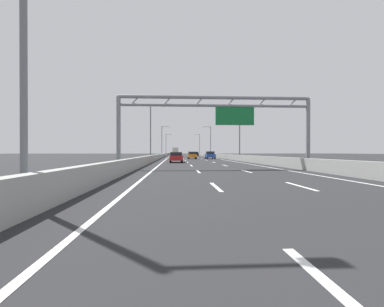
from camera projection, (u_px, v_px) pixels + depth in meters
ground_plane at (185, 156)px, 99.17m from camera, size 260.00×260.00×0.00m
lane_dash_left_0 at (349, 302)px, 2.73m from camera, size 0.16×3.00×0.01m
lane_dash_left_1 at (216, 187)px, 11.72m from camera, size 0.16×3.00×0.01m
lane_dash_left_2 at (198, 172)px, 20.70m from camera, size 0.16×3.00×0.01m
lane_dash_left_3 at (191, 166)px, 29.69m from camera, size 0.16×3.00×0.01m
lane_dash_left_4 at (188, 162)px, 38.67m from camera, size 0.16×3.00×0.01m
lane_dash_left_5 at (185, 160)px, 47.65m from camera, size 0.16×3.00×0.01m
lane_dash_left_6 at (184, 159)px, 56.64m from camera, size 0.16×3.00×0.01m
lane_dash_left_7 at (183, 158)px, 65.62m from camera, size 0.16×3.00×0.01m
lane_dash_left_8 at (182, 157)px, 74.61m from camera, size 0.16×3.00×0.01m
lane_dash_left_9 at (181, 157)px, 83.59m from camera, size 0.16×3.00×0.01m
lane_dash_left_10 at (180, 156)px, 92.57m from camera, size 0.16×3.00×0.01m
lane_dash_left_11 at (180, 156)px, 101.56m from camera, size 0.16×3.00×0.01m
lane_dash_left_12 at (180, 155)px, 110.54m from camera, size 0.16×3.00×0.01m
lane_dash_left_13 at (179, 155)px, 119.53m from camera, size 0.16×3.00×0.01m
lane_dash_left_14 at (179, 155)px, 128.51m from camera, size 0.16×3.00×0.01m
lane_dash_left_15 at (179, 155)px, 137.49m from camera, size 0.16×3.00×0.01m
lane_dash_left_16 at (179, 154)px, 146.48m from camera, size 0.16×3.00×0.01m
lane_dash_left_17 at (178, 154)px, 155.46m from camera, size 0.16×3.00×0.01m
lane_dash_right_1 at (300, 186)px, 11.93m from camera, size 0.16×3.00×0.01m
lane_dash_right_2 at (247, 171)px, 20.91m from camera, size 0.16×3.00×0.01m
lane_dash_right_3 at (225, 165)px, 29.90m from camera, size 0.16×3.00×0.01m
lane_dash_right_4 at (214, 162)px, 38.88m from camera, size 0.16×3.00×0.01m
lane_dash_right_5 at (206, 160)px, 47.87m from camera, size 0.16×3.00×0.01m
lane_dash_right_6 at (202, 159)px, 56.85m from camera, size 0.16×3.00×0.01m
lane_dash_right_7 at (198, 158)px, 65.83m from camera, size 0.16×3.00×0.01m
lane_dash_right_8 at (195, 157)px, 74.82m from camera, size 0.16×3.00×0.01m
lane_dash_right_9 at (193, 157)px, 83.80m from camera, size 0.16×3.00×0.01m
lane_dash_right_10 at (191, 156)px, 92.79m from camera, size 0.16×3.00×0.01m
lane_dash_right_11 at (190, 156)px, 101.77m from camera, size 0.16×3.00×0.01m
lane_dash_right_12 at (189, 155)px, 110.75m from camera, size 0.16×3.00×0.01m
lane_dash_right_13 at (188, 155)px, 119.74m from camera, size 0.16×3.00×0.01m
lane_dash_right_14 at (187, 155)px, 128.72m from camera, size 0.16×3.00×0.01m
lane_dash_right_15 at (186, 155)px, 137.71m from camera, size 0.16×3.00×0.01m
lane_dash_right_16 at (185, 154)px, 146.69m from camera, size 0.16×3.00×0.01m
lane_dash_right_17 at (185, 154)px, 155.67m from camera, size 0.16×3.00×0.01m
edge_line_left at (170, 156)px, 86.88m from camera, size 0.16×176.00×0.01m
edge_line_right at (203, 156)px, 87.50m from camera, size 0.16×176.00×0.01m
barrier_left at (166, 154)px, 108.74m from camera, size 0.45×220.00×0.95m
barrier_right at (202, 154)px, 109.56m from camera, size 0.45×220.00×0.95m
sign_gantry at (218, 113)px, 24.64m from camera, size 17.03×0.36×6.36m
streetlamp_left_near at (32, 11)px, 7.85m from camera, size 2.58×0.28×9.50m
streetlamp_left_mid at (152, 129)px, 48.18m from camera, size 2.58×0.28×9.50m
streetlamp_right_mid at (238, 129)px, 49.06m from camera, size 2.58×0.28×9.50m
streetlamp_left_far at (163, 139)px, 88.50m from camera, size 2.58×0.28×9.50m
streetlamp_right_far at (210, 139)px, 89.39m from camera, size 2.58×0.28×9.50m
streetlamp_left_distant at (167, 143)px, 128.83m from camera, size 2.58×0.28×9.50m
streetlamp_right_distant at (199, 143)px, 129.71m from camera, size 2.58×0.28×9.50m
black_car at (196, 154)px, 95.03m from camera, size 1.76×4.37×1.43m
blue_car at (210, 155)px, 57.80m from camera, size 1.77×4.42×1.52m
orange_car at (192, 155)px, 57.96m from camera, size 1.71×4.11×1.47m
silver_car at (175, 153)px, 131.00m from camera, size 1.72×4.17×1.42m
red_car at (176, 157)px, 38.08m from camera, size 1.72×4.37×1.41m
box_truck at (175, 151)px, 113.48m from camera, size 2.31×8.63×3.08m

